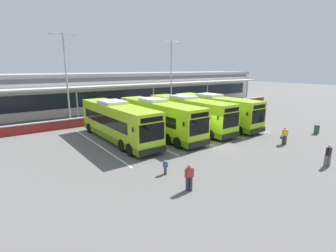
% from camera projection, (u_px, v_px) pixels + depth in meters
% --- Properties ---
extents(ground_plane, '(200.00, 200.00, 0.00)m').
position_uv_depth(ground_plane, '(211.00, 145.00, 22.65)').
color(ground_plane, '#605E5B').
extents(terminal_building, '(70.00, 13.00, 6.00)m').
position_uv_depth(terminal_building, '(100.00, 91.00, 43.11)').
color(terminal_building, beige).
rests_on(terminal_building, ground).
extents(red_barrier_wall, '(60.00, 0.40, 1.10)m').
position_uv_depth(red_barrier_wall, '(135.00, 115.00, 33.92)').
color(red_barrier_wall, maroon).
rests_on(red_barrier_wall, ground).
extents(coach_bus_leftmost, '(2.99, 12.18, 3.78)m').
position_uv_depth(coach_bus_leftmost, '(118.00, 122.00, 23.75)').
color(coach_bus_leftmost, '#9ED11E').
rests_on(coach_bus_leftmost, ground).
extents(coach_bus_left_centre, '(2.99, 12.18, 3.78)m').
position_uv_depth(coach_bus_left_centre, '(159.00, 118.00, 25.59)').
color(coach_bus_left_centre, '#9ED11E').
rests_on(coach_bus_left_centre, ground).
extents(coach_bus_centre, '(2.99, 12.18, 3.78)m').
position_uv_depth(coach_bus_centre, '(189.00, 114.00, 28.13)').
color(coach_bus_centre, '#9ED11E').
rests_on(coach_bus_centre, ground).
extents(coach_bus_right_centre, '(2.99, 12.18, 3.78)m').
position_uv_depth(coach_bus_right_centre, '(215.00, 111.00, 30.04)').
color(coach_bus_right_centre, '#9ED11E').
rests_on(coach_bus_right_centre, ground).
extents(bay_stripe_far_west, '(0.14, 13.00, 0.01)m').
position_uv_depth(bay_stripe_far_west, '(99.00, 145.00, 22.55)').
color(bay_stripe_far_west, silver).
rests_on(bay_stripe_far_west, ground).
extents(bay_stripe_west, '(0.14, 13.00, 0.01)m').
position_uv_depth(bay_stripe_west, '(139.00, 138.00, 24.96)').
color(bay_stripe_west, silver).
rests_on(bay_stripe_west, ground).
extents(bay_stripe_mid_west, '(0.14, 13.00, 0.01)m').
position_uv_depth(bay_stripe_mid_west, '(172.00, 132.00, 27.37)').
color(bay_stripe_mid_west, silver).
rests_on(bay_stripe_mid_west, ground).
extents(bay_stripe_centre, '(0.14, 13.00, 0.01)m').
position_uv_depth(bay_stripe_centre, '(200.00, 127.00, 29.78)').
color(bay_stripe_centre, silver).
rests_on(bay_stripe_centre, ground).
extents(bay_stripe_mid_east, '(0.14, 13.00, 0.01)m').
position_uv_depth(bay_stripe_mid_east, '(223.00, 122.00, 32.19)').
color(bay_stripe_mid_east, silver).
rests_on(bay_stripe_mid_east, ground).
extents(pedestrian_with_handbag, '(0.58, 0.56, 1.62)m').
position_uv_depth(pedestrian_with_handbag, '(285.00, 135.00, 22.64)').
color(pedestrian_with_handbag, '#4C4238').
rests_on(pedestrian_with_handbag, ground).
extents(pedestrian_in_dark_coat, '(0.54, 0.36, 1.62)m').
position_uv_depth(pedestrian_in_dark_coat, '(328.00, 155.00, 17.57)').
color(pedestrian_in_dark_coat, slate).
rests_on(pedestrian_in_dark_coat, ground).
extents(pedestrian_child, '(0.28, 0.27, 1.00)m').
position_uv_depth(pedestrian_child, '(165.00, 166.00, 16.33)').
color(pedestrian_child, '#4C4238').
rests_on(pedestrian_child, ground).
extents(pedestrian_near_bin, '(0.53, 0.38, 1.62)m').
position_uv_depth(pedestrian_near_bin, '(189.00, 176.00, 14.06)').
color(pedestrian_near_bin, '#33333D').
rests_on(pedestrian_near_bin, ground).
extents(lamp_post_west, '(3.24, 0.28, 11.00)m').
position_uv_depth(lamp_post_west, '(66.00, 73.00, 30.43)').
color(lamp_post_west, '#9E9EA3').
rests_on(lamp_post_west, ground).
extents(lamp_post_centre, '(3.24, 0.28, 11.00)m').
position_uv_depth(lamp_post_centre, '(171.00, 72.00, 39.36)').
color(lamp_post_centre, '#9E9EA3').
rests_on(lamp_post_centre, ground).
extents(litter_bin, '(0.54, 0.54, 0.93)m').
position_uv_depth(litter_bin, '(317.00, 130.00, 26.42)').
color(litter_bin, '#2D5133').
rests_on(litter_bin, ground).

